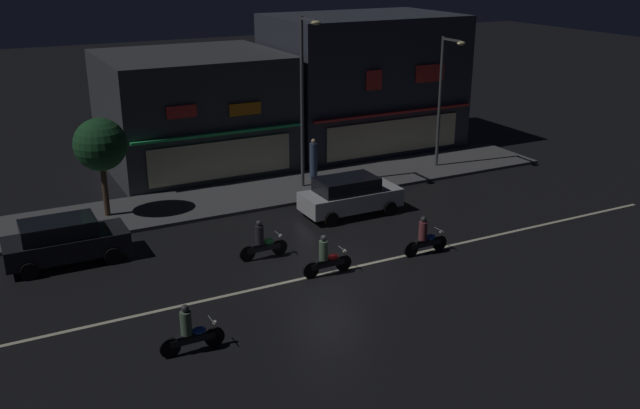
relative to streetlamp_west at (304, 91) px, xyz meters
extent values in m
plane|color=black|center=(-3.27, -8.65, -4.73)|extent=(140.00, 140.00, 0.00)
cube|color=beige|center=(-3.27, -8.65, -4.72)|extent=(30.95, 0.16, 0.01)
cube|color=#4C4C4F|center=(-3.27, 0.32, -4.66)|extent=(32.58, 4.12, 0.14)
cube|color=#383A3F|center=(-3.27, 6.42, -1.80)|extent=(8.90, 8.00, 5.85)
cube|color=#33E572|center=(-3.27, 2.31, -2.13)|extent=(8.45, 0.24, 0.12)
cube|color=orange|center=(-1.96, 2.37, -1.10)|extent=(1.59, 0.08, 0.58)
cube|color=red|center=(-5.05, 2.37, -0.92)|extent=(1.40, 0.08, 0.58)
cube|color=beige|center=(-3.27, 2.37, -3.43)|extent=(7.12, 0.06, 1.80)
cube|color=#2D333D|center=(6.51, 5.81, -1.02)|extent=(10.18, 6.77, 7.41)
cube|color=red|center=(6.51, 2.31, -2.13)|extent=(9.67, 0.24, 0.12)
cube|color=red|center=(8.67, 2.37, -0.20)|extent=(1.82, 0.08, 0.93)
cube|color=red|center=(5.17, 2.37, -0.29)|extent=(0.92, 0.08, 1.02)
cube|color=beige|center=(6.51, 2.37, -3.43)|extent=(8.14, 0.06, 1.80)
cylinder|color=#47494C|center=(0.00, 0.20, -0.65)|extent=(0.16, 0.16, 7.87)
cube|color=#47494C|center=(0.00, -0.50, 3.18)|extent=(0.10, 1.40, 0.10)
ellipsoid|color=#F9E099|center=(0.00, -1.20, 3.10)|extent=(0.44, 0.32, 0.20)
cylinder|color=#47494C|center=(7.69, 0.06, -1.29)|extent=(0.16, 0.16, 6.60)
cube|color=#47494C|center=(7.69, -0.64, 1.91)|extent=(0.10, 1.40, 0.10)
ellipsoid|color=#F9E099|center=(7.69, -1.34, 1.83)|extent=(0.44, 0.32, 0.20)
cylinder|color=#334766|center=(1.04, 1.12, -3.71)|extent=(0.38, 0.38, 1.75)
sphere|color=tan|center=(1.04, 1.12, -2.73)|extent=(0.22, 0.22, 0.22)
cylinder|color=#473323|center=(-9.10, 0.44, -3.48)|extent=(0.24, 0.24, 2.22)
sphere|color=#194723|center=(-9.10, 0.44, -1.50)|extent=(2.18, 2.18, 2.18)
cube|color=silver|center=(0.32, -3.86, -4.04)|extent=(4.30, 1.78, 0.76)
cube|color=black|center=(0.10, -3.86, -3.36)|extent=(2.58, 1.57, 0.60)
cube|color=#F9F2CC|center=(2.43, -3.25, -3.94)|extent=(0.08, 0.20, 0.12)
cube|color=#F9F2CC|center=(2.43, -4.46, -3.94)|extent=(0.08, 0.20, 0.12)
cylinder|color=black|center=(1.73, -2.97, -4.42)|extent=(0.62, 0.20, 0.62)
cylinder|color=black|center=(1.73, -4.75, -4.42)|extent=(0.62, 0.20, 0.62)
cylinder|color=black|center=(-1.10, -2.97, -4.42)|extent=(0.62, 0.20, 0.62)
cylinder|color=black|center=(-1.10, -4.75, -4.42)|extent=(0.62, 0.20, 0.62)
cube|color=black|center=(-11.31, -3.48, -4.04)|extent=(4.30, 1.78, 0.76)
cube|color=black|center=(-11.52, -3.48, -3.36)|extent=(2.58, 1.57, 0.60)
cube|color=#F9F2CC|center=(-9.20, -2.87, -3.94)|extent=(0.08, 0.20, 0.12)
cube|color=#F9F2CC|center=(-9.20, -4.09, -3.94)|extent=(0.08, 0.20, 0.12)
cylinder|color=black|center=(-9.89, -2.59, -4.42)|extent=(0.62, 0.20, 0.62)
cylinder|color=black|center=(-9.89, -4.37, -4.42)|extent=(0.62, 0.20, 0.62)
cylinder|color=black|center=(-12.72, -2.59, -4.42)|extent=(0.62, 0.20, 0.62)
cylinder|color=black|center=(-12.72, -4.37, -4.42)|extent=(0.62, 0.20, 0.62)
cylinder|color=black|center=(1.37, -8.81, -4.43)|extent=(0.60, 0.08, 0.60)
cylinder|color=black|center=(0.07, -8.81, -4.43)|extent=(0.60, 0.10, 0.60)
cube|color=black|center=(0.72, -8.81, -4.33)|extent=(1.30, 0.14, 0.20)
ellipsoid|color=#1E4CB2|center=(0.92, -8.81, -4.11)|extent=(0.44, 0.26, 0.24)
cube|color=black|center=(0.52, -8.81, -4.18)|extent=(0.56, 0.22, 0.10)
cylinder|color=slate|center=(1.32, -8.81, -3.88)|extent=(0.03, 0.60, 0.03)
sphere|color=white|center=(1.41, -8.81, -3.98)|extent=(0.14, 0.14, 0.14)
cylinder|color=brown|center=(0.57, -8.81, -3.78)|extent=(0.32, 0.32, 0.70)
sphere|color=#333338|center=(0.57, -8.81, -3.32)|extent=(0.22, 0.22, 0.22)
cylinder|color=black|center=(-4.18, -6.40, -4.43)|extent=(0.60, 0.08, 0.60)
cylinder|color=black|center=(-5.48, -6.40, -4.43)|extent=(0.60, 0.10, 0.60)
cube|color=black|center=(-4.83, -6.40, -4.33)|extent=(1.30, 0.14, 0.20)
ellipsoid|color=#268C3F|center=(-4.63, -6.40, -4.11)|extent=(0.44, 0.26, 0.24)
cube|color=black|center=(-5.03, -6.40, -4.18)|extent=(0.56, 0.22, 0.10)
cylinder|color=slate|center=(-4.23, -6.40, -3.88)|extent=(0.03, 0.60, 0.03)
sphere|color=white|center=(-4.14, -6.40, -3.98)|extent=(0.14, 0.14, 0.14)
cylinder|color=#232328|center=(-4.98, -6.40, -3.78)|extent=(0.32, 0.32, 0.70)
sphere|color=#333338|center=(-4.98, -6.40, -3.32)|extent=(0.22, 0.22, 0.22)
cylinder|color=black|center=(-8.50, -11.45, -4.43)|extent=(0.60, 0.08, 0.60)
cylinder|color=black|center=(-9.80, -11.45, -4.43)|extent=(0.60, 0.10, 0.60)
cube|color=black|center=(-9.15, -11.45, -4.33)|extent=(1.30, 0.14, 0.20)
ellipsoid|color=#1E4CB2|center=(-8.95, -11.45, -4.11)|extent=(0.44, 0.26, 0.24)
cube|color=black|center=(-9.35, -11.45, -4.18)|extent=(0.56, 0.22, 0.10)
cylinder|color=slate|center=(-8.55, -11.45, -3.88)|extent=(0.03, 0.60, 0.03)
sphere|color=white|center=(-8.46, -11.45, -3.98)|extent=(0.14, 0.14, 0.14)
cylinder|color=#4C664C|center=(-9.30, -11.45, -3.78)|extent=(0.32, 0.32, 0.70)
sphere|color=#333338|center=(-9.30, -11.45, -3.32)|extent=(0.22, 0.22, 0.22)
cylinder|color=black|center=(-2.74, -8.73, -4.43)|extent=(0.60, 0.08, 0.60)
cylinder|color=black|center=(-4.04, -8.73, -4.43)|extent=(0.60, 0.10, 0.60)
cube|color=black|center=(-3.39, -8.73, -4.33)|extent=(1.30, 0.14, 0.20)
ellipsoid|color=red|center=(-3.19, -8.73, -4.11)|extent=(0.44, 0.26, 0.24)
cube|color=black|center=(-3.59, -8.73, -4.18)|extent=(0.56, 0.22, 0.10)
cylinder|color=slate|center=(-2.79, -8.73, -3.88)|extent=(0.03, 0.60, 0.03)
sphere|color=white|center=(-2.70, -8.73, -3.98)|extent=(0.14, 0.14, 0.14)
cylinder|color=#4C664C|center=(-3.54, -8.73, -3.78)|extent=(0.32, 0.32, 0.70)
sphere|color=#333338|center=(-3.54, -8.73, -3.32)|extent=(0.22, 0.22, 0.22)
cone|color=orange|center=(-9.63, -2.55, -4.45)|extent=(0.36, 0.36, 0.55)
camera|label=1|loc=(-13.93, -28.58, 6.00)|focal=39.60mm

